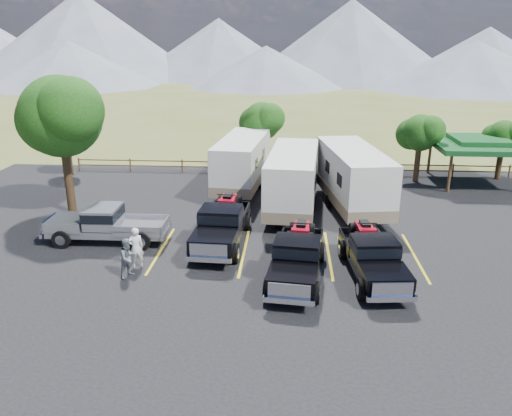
# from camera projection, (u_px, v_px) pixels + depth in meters

# --- Properties ---
(ground) EXTENTS (320.00, 320.00, 0.00)m
(ground) POSITION_uv_depth(u_px,v_px,m) (285.00, 295.00, 19.83)
(ground) COLOR #525C27
(ground) RESTS_ON ground
(asphalt_lot) EXTENTS (44.00, 34.00, 0.04)m
(asphalt_lot) POSITION_uv_depth(u_px,v_px,m) (286.00, 263.00, 22.66)
(asphalt_lot) COLOR black
(asphalt_lot) RESTS_ON ground
(stall_lines) EXTENTS (12.12, 5.50, 0.01)m
(stall_lines) POSITION_uv_depth(u_px,v_px,m) (286.00, 253.00, 23.59)
(stall_lines) COLOR gold
(stall_lines) RESTS_ON asphalt_lot
(tree_big_nw) EXTENTS (5.54, 5.18, 7.84)m
(tree_big_nw) POSITION_uv_depth(u_px,v_px,m) (60.00, 116.00, 27.32)
(tree_big_nw) COLOR #312213
(tree_big_nw) RESTS_ON ground
(tree_ne_a) EXTENTS (3.11, 2.92, 4.76)m
(tree_ne_a) POSITION_uv_depth(u_px,v_px,m) (420.00, 133.00, 34.17)
(tree_ne_a) COLOR #312213
(tree_ne_a) RESTS_ON ground
(tree_ne_b) EXTENTS (2.77, 2.59, 4.27)m
(tree_ne_b) POSITION_uv_depth(u_px,v_px,m) (503.00, 136.00, 34.84)
(tree_ne_b) COLOR #312213
(tree_ne_b) RESTS_ON ground
(tree_north) EXTENTS (3.46, 3.24, 5.25)m
(tree_north) POSITION_uv_depth(u_px,v_px,m) (262.00, 121.00, 36.65)
(tree_north) COLOR #312213
(tree_north) RESTS_ON ground
(tree_nw_small) EXTENTS (2.59, 2.43, 3.85)m
(tree_nw_small) POSITION_uv_depth(u_px,v_px,m) (67.00, 138.00, 35.99)
(tree_nw_small) COLOR #312213
(tree_nw_small) RESTS_ON ground
(rail_fence) EXTENTS (36.12, 0.12, 1.00)m
(rail_fence) POSITION_uv_depth(u_px,v_px,m) (315.00, 167.00, 36.96)
(rail_fence) COLOR brown
(rail_fence) RESTS_ON ground
(pavilion) EXTENTS (6.20, 6.20, 3.22)m
(pavilion) POSITION_uv_depth(u_px,v_px,m) (479.00, 144.00, 34.13)
(pavilion) COLOR brown
(pavilion) RESTS_ON ground
(mountain_range) EXTENTS (209.00, 71.00, 20.00)m
(mountain_range) POSITION_uv_depth(u_px,v_px,m) (259.00, 45.00, 117.70)
(mountain_range) COLOR slate
(mountain_range) RESTS_ON ground
(rig_left) EXTENTS (2.53, 6.51, 2.14)m
(rig_left) POSITION_uv_depth(u_px,v_px,m) (222.00, 223.00, 24.44)
(rig_left) COLOR black
(rig_left) RESTS_ON asphalt_lot
(rig_center) EXTENTS (2.65, 6.24, 2.02)m
(rig_center) POSITION_uv_depth(u_px,v_px,m) (297.00, 256.00, 20.96)
(rig_center) COLOR black
(rig_center) RESTS_ON asphalt_lot
(rig_right) EXTENTS (2.53, 6.07, 1.98)m
(rig_right) POSITION_uv_depth(u_px,v_px,m) (373.00, 255.00, 21.10)
(rig_right) COLOR black
(rig_right) RESTS_ON asphalt_lot
(trailer_left) EXTENTS (3.37, 10.01, 3.46)m
(trailer_left) POSITION_uv_depth(u_px,v_px,m) (242.00, 163.00, 32.89)
(trailer_left) COLOR white
(trailer_left) RESTS_ON asphalt_lot
(trailer_center) EXTENTS (3.22, 10.15, 3.51)m
(trailer_center) POSITION_uv_depth(u_px,v_px,m) (293.00, 180.00, 28.80)
(trailer_center) COLOR white
(trailer_center) RESTS_ON asphalt_lot
(trailer_right) EXTENTS (3.93, 10.40, 3.59)m
(trailer_right) POSITION_uv_depth(u_px,v_px,m) (353.00, 178.00, 29.05)
(trailer_right) COLOR white
(trailer_right) RESTS_ON asphalt_lot
(pickup_silver) EXTENTS (6.11, 2.20, 1.83)m
(pickup_silver) POSITION_uv_depth(u_px,v_px,m) (107.00, 224.00, 24.64)
(pickup_silver) COLOR gray
(pickup_silver) RESTS_ON asphalt_lot
(person_a) EXTENTS (0.81, 0.72, 1.87)m
(person_a) POSITION_uv_depth(u_px,v_px,m) (136.00, 248.00, 21.88)
(person_a) COLOR white
(person_a) RESTS_ON asphalt_lot
(person_b) EXTENTS (1.02, 1.06, 1.73)m
(person_b) POSITION_uv_depth(u_px,v_px,m) (128.00, 258.00, 21.05)
(person_b) COLOR slate
(person_b) RESTS_ON asphalt_lot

